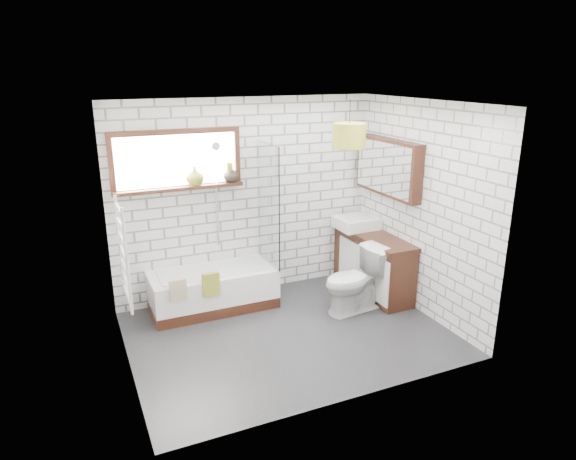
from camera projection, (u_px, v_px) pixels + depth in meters
name	position (u px, v px, depth m)	size (l,w,h in m)	color
floor	(288.00, 334.00, 5.71)	(3.40, 2.60, 0.01)	#242428
ceiling	(288.00, 103.00, 4.95)	(3.40, 2.60, 0.01)	white
wall_back	(246.00, 199.00, 6.47)	(3.40, 0.01, 2.50)	white
wall_front	(353.00, 270.00, 4.20)	(3.40, 0.01, 2.50)	white
wall_left	(118.00, 249.00, 4.67)	(0.01, 2.60, 2.50)	white
wall_right	(421.00, 209.00, 5.99)	(0.01, 2.60, 2.50)	white
window	(177.00, 161.00, 5.93)	(1.52, 0.16, 0.68)	black
towel_radiator	(124.00, 254.00, 4.70)	(0.06, 0.52, 1.00)	white
mirror_cabinet	(388.00, 167.00, 6.36)	(0.16, 1.20, 0.70)	black
shower_riser	(216.00, 195.00, 6.24)	(0.02, 0.02, 1.30)	silver
bathtub	(213.00, 290.00, 6.26)	(1.50, 0.66, 0.49)	white
shower_screen	(268.00, 205.00, 6.24)	(0.02, 0.72, 1.50)	white
towel_green	(211.00, 284.00, 5.86)	(0.20, 0.05, 0.27)	olive
towel_beige	(178.00, 290.00, 5.71)	(0.19, 0.05, 0.25)	tan
vanity	(373.00, 263.00, 6.70)	(0.44, 1.36, 0.78)	black
basin	(357.00, 223.00, 6.83)	(0.52, 0.46, 0.15)	white
tap	(367.00, 217.00, 6.87)	(0.03, 0.03, 0.17)	silver
toilet	(355.00, 281.00, 6.14)	(0.77, 0.44, 0.79)	white
vase_olive	(195.00, 178.00, 6.04)	(0.21, 0.21, 0.22)	olive
vase_dark	(231.00, 176.00, 6.22)	(0.19, 0.19, 0.20)	black
bottle	(230.00, 174.00, 6.21)	(0.08, 0.08, 0.24)	olive
pendant	(349.00, 136.00, 5.76)	(0.38, 0.38, 0.28)	olive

